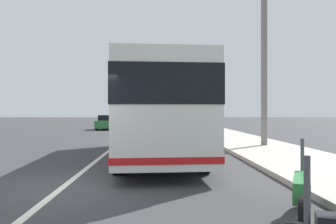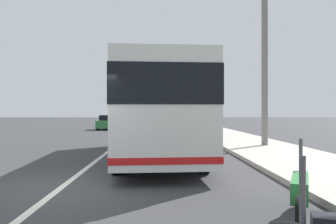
% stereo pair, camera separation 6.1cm
% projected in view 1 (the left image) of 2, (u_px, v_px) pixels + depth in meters
% --- Properties ---
extents(ground_plane, '(220.00, 220.00, 0.00)m').
position_uv_depth(ground_plane, '(62.00, 188.00, 7.38)').
color(ground_plane, '#38383A').
extents(sidewalk_curb, '(110.00, 3.60, 0.14)m').
position_uv_depth(sidewalk_curb, '(248.00, 143.00, 17.60)').
color(sidewalk_curb, '#B2ADA3').
rests_on(sidewalk_curb, ground).
extents(lane_divider_line, '(110.00, 0.16, 0.01)m').
position_uv_depth(lane_divider_line, '(117.00, 145.00, 17.38)').
color(lane_divider_line, silver).
rests_on(lane_divider_line, ground).
extents(coach_bus, '(10.22, 3.19, 3.19)m').
position_uv_depth(coach_bus, '(155.00, 108.00, 12.37)').
color(coach_bus, silver).
rests_on(coach_bus, ground).
extents(motorcycle_by_tree, '(1.92, 0.92, 1.23)m').
position_uv_depth(motorcycle_by_tree, '(302.00, 192.00, 5.13)').
color(motorcycle_by_tree, black).
rests_on(motorcycle_by_tree, ground).
extents(car_side_street, '(4.76, 2.21, 1.50)m').
position_uv_depth(car_side_street, '(162.00, 120.00, 44.59)').
color(car_side_street, red).
rests_on(car_side_street, ground).
extents(car_ahead_same_lane, '(4.40, 1.95, 1.41)m').
position_uv_depth(car_ahead_same_lane, '(108.00, 123.00, 32.92)').
color(car_ahead_same_lane, '#2D7238').
rests_on(car_ahead_same_lane, ground).
extents(utility_pole, '(0.29, 0.29, 7.87)m').
position_uv_depth(utility_pole, '(264.00, 65.00, 15.76)').
color(utility_pole, slate).
rests_on(utility_pole, ground).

